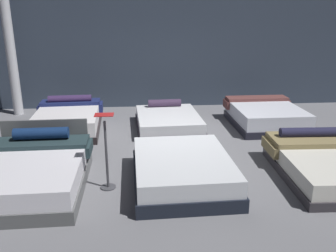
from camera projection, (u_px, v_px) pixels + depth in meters
ground_plane at (174, 150)px, 7.06m from camera, size 18.00×18.00×0.02m
showroom_back_wall at (162, 46)px, 9.91m from camera, size 18.00×0.06×3.50m
bed_0 at (33, 173)px, 5.42m from camera, size 1.69×2.15×0.83m
bed_1 at (182, 170)px, 5.58m from camera, size 1.60×2.06×0.47m
bed_2 at (324, 164)px, 5.84m from camera, size 1.59×2.18×0.64m
bed_3 at (68, 120)px, 8.15m from camera, size 1.62×2.13×0.70m
bed_4 at (168, 121)px, 8.34m from camera, size 1.58×2.00×0.54m
bed_5 at (265, 116)px, 8.52m from camera, size 1.69×1.97×0.56m
price_sign at (107, 160)px, 5.35m from camera, size 0.28×0.24×1.20m
support_pillar at (10, 49)px, 9.05m from camera, size 0.25×0.25×3.50m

